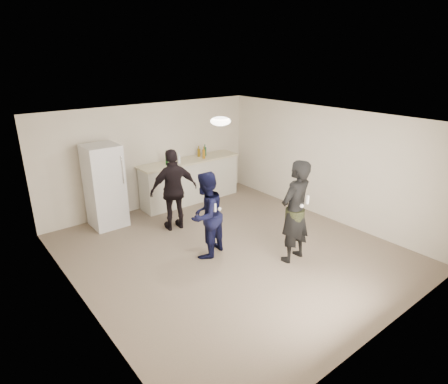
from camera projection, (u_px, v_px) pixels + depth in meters
floor at (230, 251)px, 7.20m from camera, size 6.00×6.00×0.00m
ceiling at (231, 121)px, 6.33m from camera, size 6.00×6.00×0.00m
wall_back at (151, 156)px, 8.97m from camera, size 6.00×0.00×6.00m
wall_front at (387, 255)px, 4.56m from camera, size 6.00×0.00×6.00m
wall_left at (77, 232)px, 5.16m from camera, size 0.00×6.00×6.00m
wall_right at (326, 164)px, 8.37m from camera, size 0.00×6.00×6.00m
counter at (190, 181)px, 9.48m from camera, size 2.60×0.56×1.05m
counter_top at (190, 161)px, 9.29m from camera, size 2.68×0.64×0.04m
fridge at (105, 186)px, 8.00m from camera, size 0.70×0.70×1.80m
fridge_handle at (122, 170)px, 7.75m from camera, size 0.02×0.02×0.60m
ceiling_dome at (220, 121)px, 6.57m from camera, size 0.36×0.36×0.16m
shaker at (169, 160)px, 8.91m from camera, size 0.08×0.08×0.17m
man at (206, 215)px, 6.79m from camera, size 0.96×0.87×1.62m
woman at (295, 212)px, 6.60m from camera, size 0.73×0.52×1.89m
camo_shorts at (295, 217)px, 6.63m from camera, size 0.34×0.34×0.28m
spectator at (174, 190)px, 7.85m from camera, size 1.09×0.62×1.75m
remote_man at (215, 208)px, 6.50m from camera, size 0.04×0.04×0.15m
nunchuk_man at (219, 209)px, 6.62m from camera, size 0.07×0.07×0.07m
remote_woman at (308, 200)px, 6.31m from camera, size 0.04×0.04×0.15m
nunchuk_woman at (302, 206)px, 6.31m from camera, size 0.07×0.07×0.07m
bottle_cluster at (192, 155)px, 9.28m from camera, size 1.27×0.31×0.28m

